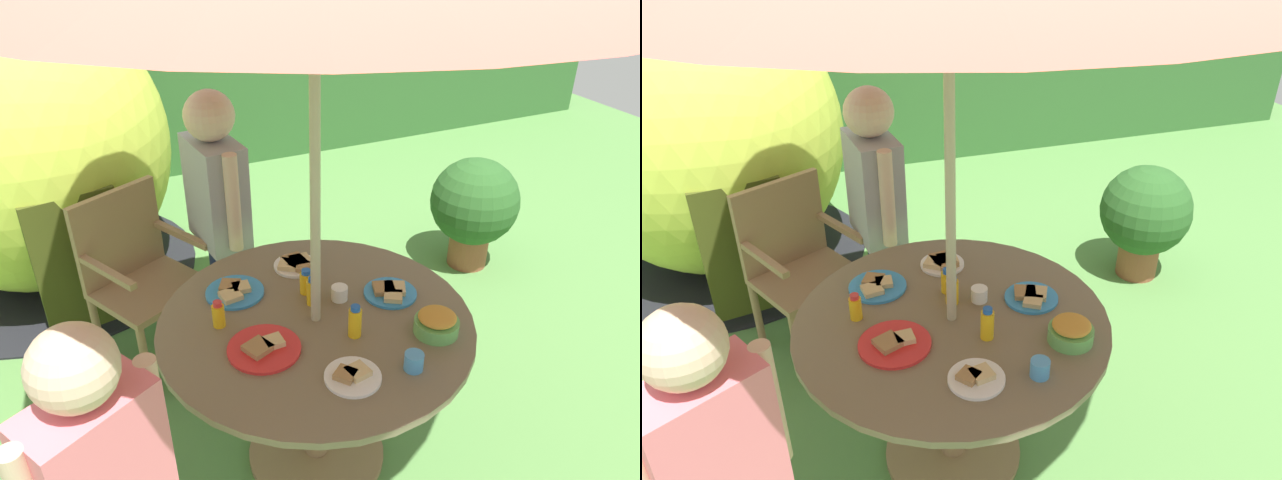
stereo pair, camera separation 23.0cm
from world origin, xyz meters
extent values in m
cube|color=#548442|center=(0.00, 0.00, -0.01)|extent=(10.00, 10.00, 0.02)
cube|color=#33602D|center=(0.00, 3.53, 0.84)|extent=(9.00, 0.70, 1.68)
cylinder|color=#93704C|center=(0.00, 0.00, 0.01)|extent=(0.58, 0.58, 0.03)
cylinder|color=#93704C|center=(0.00, 0.00, 0.35)|extent=(0.11, 0.11, 0.70)
cylinder|color=#75664C|center=(0.00, 0.00, 0.72)|extent=(1.18, 1.18, 0.03)
cylinder|color=#B7AD8C|center=(0.00, 0.00, 1.11)|extent=(0.04, 0.04, 2.22)
cylinder|color=#93704C|center=(-0.59, 0.65, 0.20)|extent=(0.04, 0.04, 0.40)
cylinder|color=#93704C|center=(-0.21, 0.85, 0.20)|extent=(0.04, 0.04, 0.40)
cylinder|color=#93704C|center=(-0.76, 0.99, 0.20)|extent=(0.04, 0.04, 0.40)
cylinder|color=#93704C|center=(-0.38, 1.19, 0.20)|extent=(0.04, 0.04, 0.40)
cube|color=#93704C|center=(-0.48, 0.92, 0.42)|extent=(0.61, 0.59, 0.04)
cube|color=#93704C|center=(-0.57, 1.09, 0.66)|extent=(0.43, 0.25, 0.46)
cube|color=#93704C|center=(-0.67, 0.82, 0.64)|extent=(0.23, 0.39, 0.03)
cube|color=#93704C|center=(-0.29, 1.02, 0.64)|extent=(0.23, 0.39, 0.03)
ellipsoid|color=#B2C63F|center=(-0.92, 2.03, 0.85)|extent=(1.90, 1.98, 1.71)
cylinder|color=black|center=(-0.92, 2.03, 0.01)|extent=(2.04, 2.04, 0.01)
cube|color=#3E4516|center=(-0.77, 1.21, 0.47)|extent=(0.45, 0.11, 0.77)
cylinder|color=brown|center=(1.52, 1.01, 0.11)|extent=(0.25, 0.25, 0.22)
sphere|color=#285623|center=(1.52, 1.01, 0.45)|extent=(0.55, 0.55, 0.55)
cylinder|color=navy|center=(-0.12, 0.99, 0.31)|extent=(0.08, 0.08, 0.62)
cylinder|color=navy|center=(-0.10, 0.84, 0.31)|extent=(0.08, 0.08, 0.62)
cube|color=#99999E|center=(-0.11, 0.91, 0.88)|extent=(0.24, 0.38, 0.52)
cylinder|color=#D8B293|center=(-0.14, 1.11, 0.90)|extent=(0.07, 0.07, 0.47)
cylinder|color=#D8B293|center=(-0.09, 0.72, 0.90)|extent=(0.07, 0.07, 0.47)
sphere|color=#D8B293|center=(-0.11, 0.91, 1.25)|extent=(0.23, 0.23, 0.23)
cube|color=#EA727F|center=(-0.81, -0.45, 0.81)|extent=(0.38, 0.32, 0.48)
cylinder|color=#D8B293|center=(-0.65, -0.36, 0.84)|extent=(0.06, 0.06, 0.43)
sphere|color=#D8B293|center=(-0.81, -0.45, 1.16)|extent=(0.22, 0.22, 0.22)
cylinder|color=#66B259|center=(0.36, -0.25, 0.76)|extent=(0.16, 0.16, 0.05)
ellipsoid|color=gold|center=(0.36, -0.25, 0.80)|extent=(0.14, 0.14, 0.04)
cylinder|color=#338CD8|center=(-0.23, 0.28, 0.74)|extent=(0.23, 0.23, 0.01)
cube|color=tan|center=(-0.20, 0.28, 0.75)|extent=(0.07, 0.07, 0.02)
cube|color=#9E7547|center=(-0.24, 0.31, 0.75)|extent=(0.10, 0.10, 0.02)
cube|color=tan|center=(-0.25, 0.24, 0.75)|extent=(0.09, 0.09, 0.02)
cylinder|color=#338CD8|center=(0.33, 0.02, 0.74)|extent=(0.21, 0.21, 0.01)
cube|color=tan|center=(0.35, 0.02, 0.75)|extent=(0.11, 0.11, 0.02)
cube|color=#9E7547|center=(0.31, 0.04, 0.75)|extent=(0.11, 0.11, 0.02)
cube|color=tan|center=(0.32, -0.02, 0.75)|extent=(0.10, 0.10, 0.02)
cylinder|color=white|center=(-0.02, -0.34, 0.74)|extent=(0.19, 0.19, 0.01)
cube|color=tan|center=(0.00, -0.34, 0.75)|extent=(0.08, 0.08, 0.02)
cube|color=#9E7547|center=(-0.04, -0.34, 0.75)|extent=(0.09, 0.09, 0.02)
cylinder|color=red|center=(-0.24, -0.09, 0.74)|extent=(0.26, 0.26, 0.01)
cube|color=tan|center=(-0.20, -0.08, 0.75)|extent=(0.07, 0.07, 0.02)
cube|color=#9E7547|center=(-0.26, -0.09, 0.75)|extent=(0.11, 0.11, 0.02)
cylinder|color=white|center=(0.07, 0.36, 0.74)|extent=(0.19, 0.19, 0.01)
cube|color=tan|center=(0.09, 0.37, 0.75)|extent=(0.09, 0.09, 0.02)
cube|color=#9E7547|center=(0.07, 0.38, 0.75)|extent=(0.09, 0.09, 0.02)
cube|color=tan|center=(0.03, 0.36, 0.75)|extent=(0.11, 0.11, 0.02)
cube|color=#9E7547|center=(0.08, 0.33, 0.75)|extent=(0.11, 0.11, 0.02)
cylinder|color=yellow|center=(0.04, 0.17, 0.78)|extent=(0.05, 0.05, 0.09)
cylinder|color=blue|center=(0.04, 0.17, 0.83)|extent=(0.04, 0.04, 0.02)
cylinder|color=yellow|center=(0.09, -0.15, 0.79)|extent=(0.05, 0.05, 0.11)
cylinder|color=blue|center=(0.09, -0.15, 0.85)|extent=(0.03, 0.03, 0.02)
cylinder|color=yellow|center=(0.03, 0.09, 0.78)|extent=(0.05, 0.05, 0.10)
cylinder|color=blue|center=(0.03, 0.09, 0.84)|extent=(0.04, 0.04, 0.02)
cylinder|color=yellow|center=(-0.34, 0.11, 0.78)|extent=(0.05, 0.05, 0.09)
cylinder|color=red|center=(-0.34, 0.11, 0.83)|extent=(0.03, 0.03, 0.02)
cylinder|color=#4C99D8|center=(0.19, -0.38, 0.76)|extent=(0.07, 0.07, 0.06)
cylinder|color=white|center=(0.13, 0.08, 0.76)|extent=(0.07, 0.07, 0.06)
camera|label=1|loc=(-0.72, -1.64, 2.11)|focal=33.77mm
camera|label=2|loc=(-0.51, -1.73, 2.11)|focal=33.77mm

